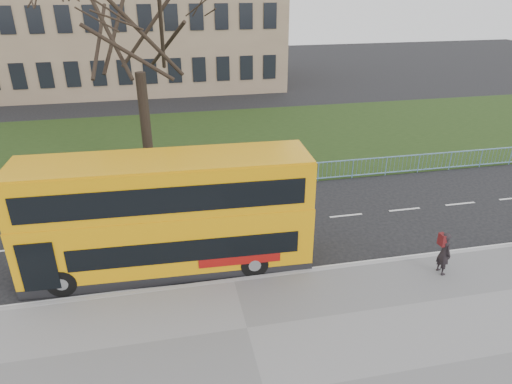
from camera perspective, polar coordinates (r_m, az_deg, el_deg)
The scene contains 8 objects.
ground at distance 18.32m, azimuth -3.58°, elevation -8.40°, with size 120.00×120.00×0.00m, color black.
kerb at distance 17.02m, azimuth -2.79°, elevation -11.04°, with size 80.00×0.20×0.14m, color gray.
grass_verge at distance 31.18m, azimuth -7.53°, elevation 6.14°, with size 80.00×15.40×0.08m, color #1E3312.
guard_railing at distance 23.84m, azimuth -5.98°, elevation 1.39°, with size 40.00×0.12×1.10m, color #78A9D6, non-canonical shape.
bare_tree at distance 25.39m, azimuth -14.56°, elevation 16.64°, with size 9.22×9.22×13.17m, color black, non-canonical shape.
civic_building at distance 50.31m, azimuth -16.29°, elevation 20.77°, with size 30.00×15.00×14.00m, color #846C54.
yellow_bus at distance 16.98m, azimuth -11.07°, elevation -2.54°, with size 10.57×2.90×4.39m.
pedestrian at distance 18.24m, azimuth 22.44°, elevation -7.07°, with size 0.62×0.41×1.70m, color black.
Camera 1 is at (-2.01, -15.13, 10.14)m, focal length 32.00 mm.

